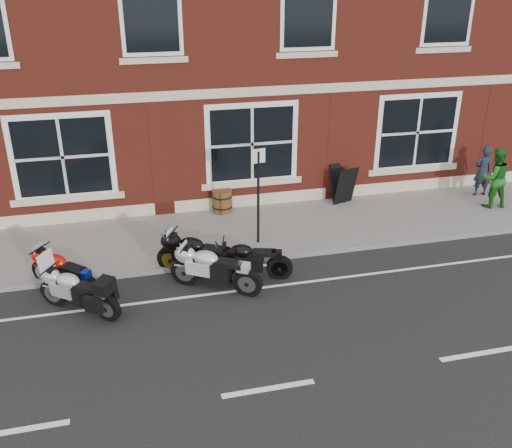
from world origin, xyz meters
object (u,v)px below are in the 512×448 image
object	(u,v)px
moto_sport_black	(200,254)
moto_sport_silver	(214,267)
moto_naked_black	(248,258)
moto_sport_red	(65,271)
a_board_sign	(343,184)
pedestrian_right	(495,178)
barrel_planter	(222,201)
parking_sign	(258,190)
moto_touring_silver	(77,289)
pedestrian_left	(483,171)

from	to	relation	value
moto_sport_black	moto_sport_silver	bearing A→B (deg)	-130.33
moto_naked_black	moto_sport_red	bearing A→B (deg)	101.26
a_board_sign	moto_naked_black	bearing A→B (deg)	-153.84
pedestrian_right	barrel_planter	bearing A→B (deg)	-3.76
moto_naked_black	parking_sign	distance (m)	1.89
a_board_sign	moto_sport_silver	bearing A→B (deg)	-157.14
pedestrian_right	a_board_sign	size ratio (longest dim) A/B	1.56
moto_touring_silver	barrel_planter	bearing A→B (deg)	-4.39
moto_touring_silver	pedestrian_left	bearing A→B (deg)	-35.06
moto_sport_black	barrel_planter	xyz separation A→B (m)	(1.10, 3.28, -0.12)
moto_touring_silver	moto_sport_black	world-z (taller)	moto_touring_silver
moto_sport_black	moto_sport_silver	size ratio (longest dim) A/B	1.05
moto_sport_red	moto_sport_silver	size ratio (longest dim) A/B	0.83
moto_sport_black	parking_sign	world-z (taller)	parking_sign
moto_touring_silver	moto_sport_silver	world-z (taller)	moto_touring_silver
barrel_planter	parking_sign	world-z (taller)	parking_sign
moto_touring_silver	moto_naked_black	world-z (taller)	moto_touring_silver
moto_touring_silver	moto_sport_red	world-z (taller)	moto_touring_silver
moto_sport_silver	a_board_sign	size ratio (longest dim) A/B	1.66
pedestrian_left	moto_sport_red	bearing A→B (deg)	16.83
moto_sport_silver	pedestrian_right	distance (m)	8.84
moto_sport_black	pedestrian_right	size ratio (longest dim) A/B	1.12
moto_touring_silver	a_board_sign	xyz separation A→B (m)	(7.30, 4.02, 0.15)
moto_sport_red	moto_sport_silver	world-z (taller)	moto_sport_silver
moto_sport_black	moto_touring_silver	bearing A→B (deg)	139.15
moto_sport_red	a_board_sign	world-z (taller)	a_board_sign
barrel_planter	moto_sport_black	bearing A→B (deg)	-108.63
moto_sport_red	moto_sport_silver	bearing A→B (deg)	-57.70
moto_sport_red	pedestrian_left	distance (m)	12.11
moto_touring_silver	parking_sign	distance (m)	4.80
moto_sport_red	parking_sign	world-z (taller)	parking_sign
moto_sport_silver	moto_naked_black	size ratio (longest dim) A/B	0.98
a_board_sign	moto_sport_black	bearing A→B (deg)	-163.37
pedestrian_left	pedestrian_right	size ratio (longest dim) A/B	0.88
pedestrian_right	a_board_sign	bearing A→B (deg)	-11.41
pedestrian_right	barrel_planter	distance (m)	7.73
a_board_sign	pedestrian_left	bearing A→B (deg)	-24.04
moto_sport_silver	a_board_sign	world-z (taller)	a_board_sign
moto_touring_silver	barrel_planter	world-z (taller)	moto_touring_silver
moto_sport_black	pedestrian_right	bearing A→B (deg)	-46.50
pedestrian_left	pedestrian_right	xyz separation A→B (m)	(-0.20, -0.85, 0.11)
moto_sport_red	parking_sign	bearing A→B (deg)	-32.06
pedestrian_right	parking_sign	xyz separation A→B (m)	(-7.06, -0.70, 0.54)
pedestrian_left	moto_touring_silver	bearing A→B (deg)	21.04
pedestrian_left	parking_sign	bearing A→B (deg)	16.00
moto_sport_black	pedestrian_right	distance (m)	8.88
moto_naked_black	parking_sign	size ratio (longest dim) A/B	0.77
moto_sport_black	pedestrian_right	world-z (taller)	pedestrian_right
moto_touring_silver	moto_sport_red	size ratio (longest dim) A/B	1.05
a_board_sign	barrel_planter	xyz separation A→B (m)	(-3.56, 0.10, -0.24)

